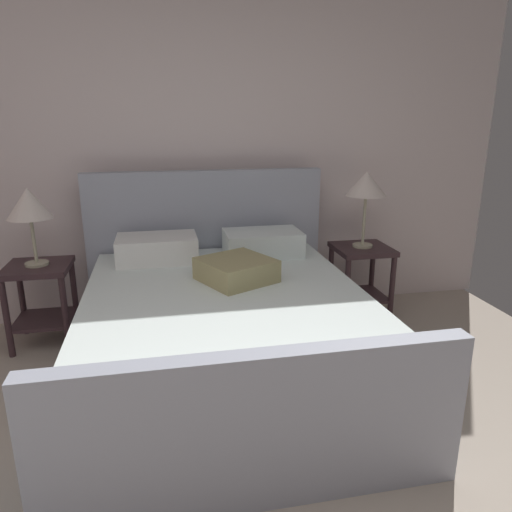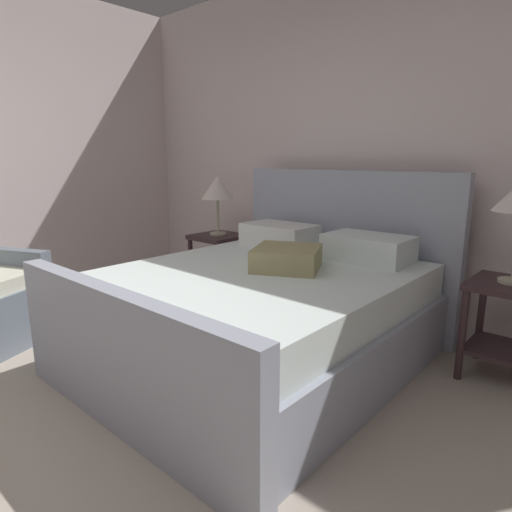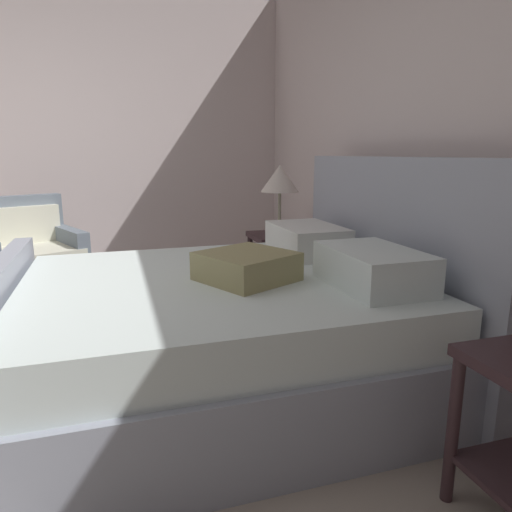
{
  "view_description": "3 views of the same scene",
  "coord_description": "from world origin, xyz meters",
  "px_view_note": "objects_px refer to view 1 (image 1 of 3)",
  "views": [
    {
      "loc": [
        -0.29,
        -1.24,
        1.61
      ],
      "look_at": [
        0.23,
        1.41,
        0.81
      ],
      "focal_mm": 33.16,
      "sensor_mm": 36.0,
      "label": 1
    },
    {
      "loc": [
        1.78,
        -0.59,
        1.31
      ],
      "look_at": [
        0.01,
        1.38,
        0.71
      ],
      "focal_mm": 30.53,
      "sensor_mm": 36.0,
      "label": 2
    },
    {
      "loc": [
        2.27,
        0.94,
        1.24
      ],
      "look_at": [
        0.01,
        1.63,
        0.71
      ],
      "focal_mm": 32.48,
      "sensor_mm": 36.0,
      "label": 3
    }
  ],
  "objects_px": {
    "bed": "(224,326)",
    "nightstand_left": "(41,291)",
    "table_lamp_left": "(29,205)",
    "table_lamp_right": "(366,186)",
    "nightstand_right": "(361,270)"
  },
  "relations": [
    {
      "from": "nightstand_right",
      "to": "nightstand_left",
      "type": "xyz_separation_m",
      "value": [
        -2.47,
        -0.02,
        0.0
      ]
    },
    {
      "from": "nightstand_left",
      "to": "bed",
      "type": "bearing_deg",
      "value": -30.88
    },
    {
      "from": "table_lamp_right",
      "to": "nightstand_right",
      "type": "bearing_deg",
      "value": -116.57
    },
    {
      "from": "table_lamp_left",
      "to": "bed",
      "type": "bearing_deg",
      "value": -30.88
    },
    {
      "from": "bed",
      "to": "nightstand_left",
      "type": "bearing_deg",
      "value": 149.12
    },
    {
      "from": "nightstand_right",
      "to": "table_lamp_right",
      "type": "bearing_deg",
      "value": 63.43
    },
    {
      "from": "table_lamp_left",
      "to": "nightstand_left",
      "type": "bearing_deg",
      "value": -75.96
    },
    {
      "from": "nightstand_right",
      "to": "table_lamp_left",
      "type": "height_order",
      "value": "table_lamp_left"
    },
    {
      "from": "bed",
      "to": "table_lamp_right",
      "type": "distance_m",
      "value": 1.63
    },
    {
      "from": "bed",
      "to": "table_lamp_left",
      "type": "relative_size",
      "value": 3.89
    },
    {
      "from": "nightstand_right",
      "to": "table_lamp_right",
      "type": "distance_m",
      "value": 0.69
    },
    {
      "from": "nightstand_left",
      "to": "table_lamp_right",
      "type": "bearing_deg",
      "value": 0.54
    },
    {
      "from": "table_lamp_right",
      "to": "nightstand_left",
      "type": "distance_m",
      "value": 2.56
    },
    {
      "from": "bed",
      "to": "nightstand_right",
      "type": "relative_size",
      "value": 3.56
    },
    {
      "from": "bed",
      "to": "table_lamp_left",
      "type": "height_order",
      "value": "bed"
    }
  ]
}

